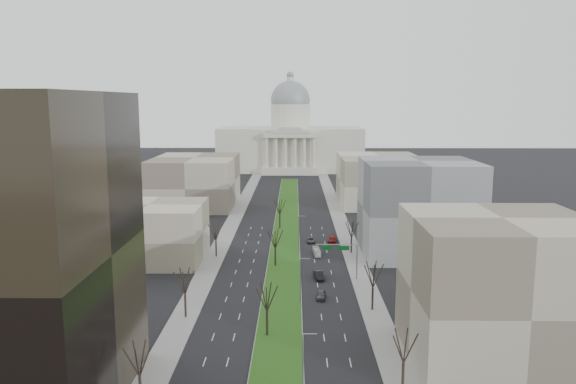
# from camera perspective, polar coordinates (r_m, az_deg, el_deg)

# --- Properties ---
(ground) EXTENTS (600.00, 600.00, 0.00)m
(ground) POSITION_cam_1_polar(r_m,az_deg,el_deg) (173.10, -0.17, -3.73)
(ground) COLOR black
(ground) RESTS_ON ground
(median) EXTENTS (8.00, 222.03, 0.20)m
(median) POSITION_cam_1_polar(r_m,az_deg,el_deg) (172.09, -0.18, -3.78)
(median) COLOR #999993
(median) RESTS_ON ground
(sidewalk_left) EXTENTS (5.00, 330.00, 0.15)m
(sidewalk_left) POSITION_cam_1_polar(r_m,az_deg,el_deg) (150.15, -7.05, -5.80)
(sidewalk_left) COLOR gray
(sidewalk_left) RESTS_ON ground
(sidewalk_right) EXTENTS (5.00, 330.00, 0.15)m
(sidewalk_right) POSITION_cam_1_polar(r_m,az_deg,el_deg) (149.55, 6.43, -5.85)
(sidewalk_right) COLOR gray
(sidewalk_right) RESTS_ON ground
(capitol) EXTENTS (80.00, 46.00, 55.00)m
(capitol) POSITION_cam_1_polar(r_m,az_deg,el_deg) (319.05, 0.23, 5.19)
(capitol) COLOR beige
(capitol) RESTS_ON ground
(building_beige_left) EXTENTS (26.00, 22.00, 14.00)m
(building_beige_left) POSITION_cam_1_polar(r_m,az_deg,el_deg) (141.93, -13.87, -4.01)
(building_beige_left) COLOR gray
(building_beige_left) RESTS_ON ground
(building_tan_right) EXTENTS (26.00, 24.00, 22.00)m
(building_tan_right) POSITION_cam_1_polar(r_m,az_deg,el_deg) (90.60, 20.56, -9.29)
(building_tan_right) COLOR #7A6E5E
(building_tan_right) RESTS_ON ground
(building_grey_right) EXTENTS (28.00, 26.00, 24.00)m
(building_grey_right) POSITION_cam_1_polar(r_m,az_deg,el_deg) (146.61, 13.07, -1.56)
(building_grey_right) COLOR slate
(building_grey_right) RESTS_ON ground
(building_far_left) EXTENTS (30.00, 40.00, 18.00)m
(building_far_left) POSITION_cam_1_polar(r_m,az_deg,el_deg) (214.11, -9.42, 1.10)
(building_far_left) COLOR #7A6E5E
(building_far_left) RESTS_ON ground
(building_far_right) EXTENTS (30.00, 40.00, 18.00)m
(building_far_right) POSITION_cam_1_polar(r_m,az_deg,el_deg) (218.16, 9.24, 1.26)
(building_far_right) COLOR gray
(building_far_right) RESTS_ON ground
(tree_left_near) EXTENTS (5.10, 5.10, 9.18)m
(tree_left_near) POSITION_cam_1_polar(r_m,az_deg,el_deg) (76.65, -14.91, -15.99)
(tree_left_near) COLOR black
(tree_left_near) RESTS_ON ground
(tree_left_mid) EXTENTS (5.40, 5.40, 9.72)m
(tree_left_mid) POSITION_cam_1_polar(r_m,az_deg,el_deg) (103.68, -10.46, -8.82)
(tree_left_mid) COLOR black
(tree_left_mid) RESTS_ON ground
(tree_left_far) EXTENTS (5.28, 5.28, 9.50)m
(tree_left_far) POSITION_cam_1_polar(r_m,az_deg,el_deg) (141.75, -7.36, -3.89)
(tree_left_far) COLOR black
(tree_left_far) RESTS_ON ground
(tree_right_near) EXTENTS (5.16, 5.16, 9.29)m
(tree_right_near) POSITION_cam_1_polar(r_m,az_deg,el_deg) (79.01, 11.71, -15.01)
(tree_right_near) COLOR black
(tree_right_near) RESTS_ON ground
(tree_right_mid) EXTENTS (5.52, 5.52, 9.94)m
(tree_right_mid) POSITION_cam_1_polar(r_m,az_deg,el_deg) (106.54, 8.64, -8.19)
(tree_right_mid) COLOR black
(tree_right_mid) RESTS_ON ground
(tree_right_far) EXTENTS (5.04, 5.04, 9.07)m
(tree_right_far) POSITION_cam_1_polar(r_m,az_deg,el_deg) (145.07, 6.48, -3.70)
(tree_right_far) COLOR black
(tree_right_far) RESTS_ON ground
(tree_median_a) EXTENTS (5.40, 5.40, 9.72)m
(tree_median_a) POSITION_cam_1_polar(r_m,az_deg,el_deg) (94.32, -2.16, -10.52)
(tree_median_a) COLOR black
(tree_median_a) RESTS_ON ground
(tree_median_b) EXTENTS (5.40, 5.40, 9.72)m
(tree_median_b) POSITION_cam_1_polar(r_m,az_deg,el_deg) (132.62, -1.30, -4.66)
(tree_median_b) COLOR black
(tree_median_b) RESTS_ON ground
(tree_median_c) EXTENTS (5.40, 5.40, 9.72)m
(tree_median_c) POSITION_cam_1_polar(r_m,az_deg,el_deg) (171.70, -0.84, -1.45)
(tree_median_c) COLOR black
(tree_median_c) RESTS_ON ground
(streetlamp_median_a) EXTENTS (1.90, 0.20, 9.16)m
(streetlamp_median_a) POSITION_cam_1_polar(r_m,az_deg,el_deg) (76.66, 1.58, -17.15)
(streetlamp_median_a) COLOR gray
(streetlamp_median_a) RESTS_ON ground
(streetlamp_median_b) EXTENTS (1.90, 0.20, 9.16)m
(streetlamp_median_b) POSITION_cam_1_polar(r_m,az_deg,el_deg) (109.12, 1.30, -8.95)
(streetlamp_median_b) COLOR gray
(streetlamp_median_b) RESTS_ON ground
(streetlamp_median_c) EXTENTS (1.90, 0.20, 9.16)m
(streetlamp_median_c) POSITION_cam_1_polar(r_m,az_deg,el_deg) (147.64, 1.14, -4.10)
(streetlamp_median_c) COLOR gray
(streetlamp_median_c) RESTS_ON ground
(mast_arm_signs) EXTENTS (9.12, 0.24, 8.09)m
(mast_arm_signs) POSITION_cam_1_polar(r_m,az_deg,el_deg) (123.61, 5.77, -6.18)
(mast_arm_signs) COLOR gray
(mast_arm_signs) RESTS_ON ground
(car_grey_near) EXTENTS (2.21, 4.56, 1.50)m
(car_grey_near) POSITION_cam_1_polar(r_m,az_deg,el_deg) (113.52, 3.39, -10.40)
(car_grey_near) COLOR #424349
(car_grey_near) RESTS_ON ground
(car_black) EXTENTS (2.44, 5.34, 1.70)m
(car_black) POSITION_cam_1_polar(r_m,az_deg,el_deg) (125.26, 3.14, -8.44)
(car_black) COLOR black
(car_black) RESTS_ON ground
(car_red) EXTENTS (2.92, 5.63, 1.56)m
(car_red) POSITION_cam_1_polar(r_m,az_deg,el_deg) (156.96, 4.52, -4.83)
(car_red) COLOR maroon
(car_red) RESTS_ON ground
(car_grey_far) EXTENTS (2.31, 4.60, 1.25)m
(car_grey_far) POSITION_cam_1_polar(r_m,az_deg,el_deg) (156.60, 2.32, -4.90)
(car_grey_far) COLOR #494A50
(car_grey_far) RESTS_ON ground
(box_van) EXTENTS (1.94, 6.59, 1.81)m
(box_van) POSITION_cam_1_polar(r_m,az_deg,el_deg) (144.01, 2.94, -6.05)
(box_van) COLOR white
(box_van) RESTS_ON ground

